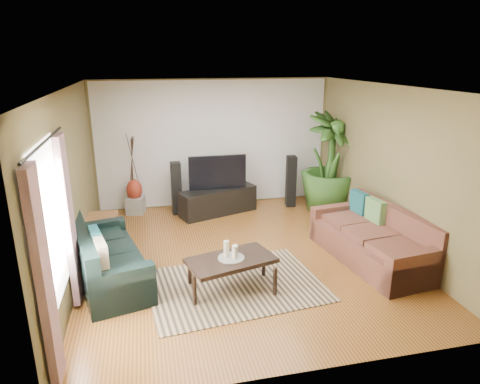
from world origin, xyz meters
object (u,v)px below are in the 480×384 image
object	(u,v)px
sofa_left	(109,254)
speaker_right	(291,181)
speaker_left	(176,188)
side_table	(103,230)
vase	(134,190)
television	(217,172)
pedestal	(136,205)
tv_stand	(218,201)
sofa_right	(372,235)
coffee_table	(231,274)
potted_plant	(330,163)

from	to	relation	value
sofa_left	speaker_right	xyz separation A→B (m)	(3.64, 2.55, 0.13)
speaker_left	side_table	world-z (taller)	speaker_left
speaker_right	vase	size ratio (longest dim) A/B	2.50
speaker_left	vase	xyz separation A→B (m)	(-0.84, 0.22, -0.04)
television	pedestal	size ratio (longest dim) A/B	3.39
sofa_left	tv_stand	distance (m)	3.15
pedestal	side_table	xyz separation A→B (m)	(-0.53, -1.48, 0.09)
sofa_right	coffee_table	distance (m)	2.40
coffee_table	speaker_right	world-z (taller)	speaker_right
speaker_right	television	bearing A→B (deg)	-168.27
tv_stand	vase	distance (m)	1.74
speaker_left	pedestal	bearing A→B (deg)	162.92
speaker_left	side_table	xyz separation A→B (m)	(-1.38, -1.26, -0.28)
coffee_table	potted_plant	bearing A→B (deg)	30.51
vase	sofa_left	bearing A→B (deg)	-96.75
sofa_right	tv_stand	bearing A→B (deg)	-150.29
potted_plant	speaker_left	bearing A→B (deg)	170.92
coffee_table	speaker_right	size ratio (longest dim) A/B	1.06
sofa_right	potted_plant	xyz separation A→B (m)	(0.28, 2.33, 0.60)
speaker_left	vase	distance (m)	0.87
coffee_table	side_table	xyz separation A→B (m)	(-1.86, 1.98, 0.02)
vase	side_table	bearing A→B (deg)	-109.81
tv_stand	speaker_left	size ratio (longest dim) A/B	1.47
side_table	coffee_table	bearing A→B (deg)	-46.79
speaker_right	pedestal	world-z (taller)	speaker_right
speaker_left	sofa_right	bearing A→B (deg)	-47.16
speaker_right	coffee_table	bearing A→B (deg)	-113.87
potted_plant	pedestal	world-z (taller)	potted_plant
potted_plant	side_table	xyz separation A→B (m)	(-4.50, -0.76, -0.77)
sofa_right	side_table	bearing A→B (deg)	-117.91
vase	sofa_right	bearing A→B (deg)	-39.59
sofa_left	television	world-z (taller)	television
speaker_left	speaker_right	world-z (taller)	speaker_right
sofa_left	sofa_right	distance (m)	4.03
speaker_right	pedestal	bearing A→B (deg)	-176.87
side_table	pedestal	bearing A→B (deg)	70.19
side_table	speaker_right	bearing A→B (deg)	17.53
television	speaker_right	bearing A→B (deg)	3.91
television	speaker_right	size ratio (longest dim) A/B	1.06
television	pedestal	xyz separation A→B (m)	(-1.68, 0.38, -0.71)
sofa_right	coffee_table	size ratio (longest dim) A/B	1.87
speaker_left	speaker_right	size ratio (longest dim) A/B	0.98
tv_stand	potted_plant	distance (m)	2.43
coffee_table	potted_plant	world-z (taller)	potted_plant
coffee_table	vase	world-z (taller)	vase
coffee_table	tv_stand	bearing A→B (deg)	67.89
side_table	vase	bearing A→B (deg)	70.19
pedestal	coffee_table	bearing A→B (deg)	-69.03
coffee_table	speaker_right	distance (m)	3.77
tv_stand	speaker_left	bearing A→B (deg)	148.63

